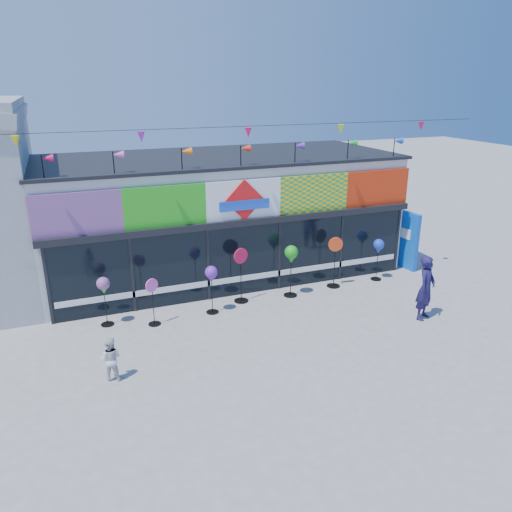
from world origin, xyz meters
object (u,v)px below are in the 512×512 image
spinner_3 (241,274)px  spinner_5 (335,261)px  spinner_1 (153,301)px  spinner_6 (379,247)px  spinner_0 (104,287)px  child (111,359)px  blue_sign (407,240)px  spinner_2 (211,276)px  adult_man (426,288)px  spinner_4 (291,256)px

spinner_3 → spinner_5: size_ratio=1.01×
spinner_1 → spinner_6: 7.82m
spinner_0 → spinner_6: 9.03m
spinner_6 → child: bearing=-162.2°
blue_sign → spinner_2: bearing=-178.1°
spinner_3 → blue_sign: bearing=5.3°
blue_sign → spinner_1: size_ratio=1.51×
spinner_2 → child: size_ratio=1.40×
spinner_2 → spinner_5: spinner_5 is taller
adult_man → spinner_6: bearing=52.5°
spinner_2 → spinner_5: bearing=5.7°
spinner_6 → child: (-9.20, -2.95, -0.65)m
spinner_4 → spinner_5: (1.67, 0.16, -0.44)m
spinner_5 → adult_man: adult_man is taller
spinner_1 → spinner_2: (1.75, 0.14, 0.44)m
spinner_6 → spinner_0: bearing=-179.3°
blue_sign → spinner_1: 9.52m
spinner_4 → spinner_2: bearing=-174.2°
spinner_1 → spinner_3: 2.88m
spinner_4 → spinner_6: spinner_4 is taller
spinner_1 → spinner_6: size_ratio=0.95×
blue_sign → spinner_3: 6.65m
blue_sign → adult_man: blue_sign is taller
spinner_1 → spinner_4: size_ratio=0.82×
blue_sign → spinner_6: (-1.66, -0.62, 0.12)m
spinner_2 → spinner_3: (1.07, 0.44, -0.25)m
spinner_3 → spinner_6: spinner_3 is taller
spinner_3 → adult_man: (4.51, -3.03, 0.02)m
spinner_5 → spinner_2: bearing=-174.3°
spinner_5 → spinner_0: bearing=-179.2°
blue_sign → spinner_3: blue_sign is taller
spinner_5 → spinner_4: bearing=-174.5°
spinner_3 → spinner_6: bearing=-0.1°
spinner_3 → spinner_5: spinner_3 is taller
adult_man → spinner_2: bearing=126.3°
spinner_6 → adult_man: 3.06m
spinner_4 → spinner_6: 3.37m
spinner_5 → spinner_6: size_ratio=1.18×
blue_sign → spinner_3: bearing=179.4°
spinner_0 → spinner_5: spinner_5 is taller
spinner_0 → child: (-0.17, -2.84, -0.63)m
spinner_5 → spinner_1: bearing=-174.7°
spinner_1 → adult_man: (7.32, -2.45, 0.21)m
blue_sign → spinner_6: bearing=-165.4°
spinner_3 → child: spinner_3 is taller
spinner_2 → spinner_5: 4.38m
spinner_3 → spinner_0: bearing=-178.4°
child → spinner_4: bearing=-132.7°
spinner_0 → spinner_6: spinner_6 is taller
spinner_0 → spinner_2: (2.99, -0.33, 0.02)m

